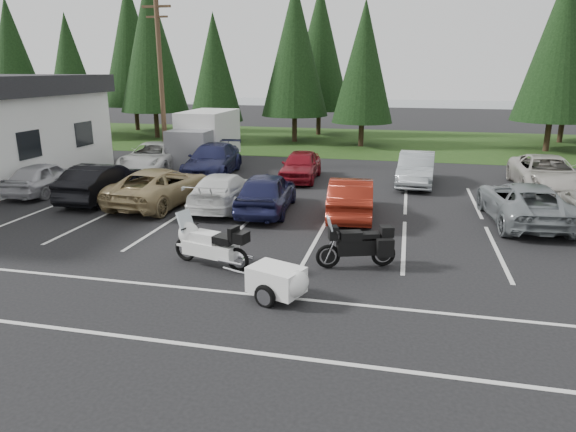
# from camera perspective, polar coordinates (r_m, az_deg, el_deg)

# --- Properties ---
(ground) EXTENTS (120.00, 120.00, 0.00)m
(ground) POSITION_cam_1_polar(r_m,az_deg,el_deg) (15.49, 0.78, -3.54)
(ground) COLOR black
(ground) RESTS_ON ground
(grass_strip) EXTENTS (80.00, 16.00, 0.01)m
(grass_strip) POSITION_cam_1_polar(r_m,az_deg,el_deg) (38.74, 8.40, 8.18)
(grass_strip) COLOR #193611
(grass_strip) RESTS_ON ground
(lake_water) EXTENTS (70.00, 50.00, 0.02)m
(lake_water) POSITION_cam_1_polar(r_m,az_deg,el_deg) (69.47, 13.99, 11.29)
(lake_water) COLOR slate
(lake_water) RESTS_ON ground
(utility_pole) EXTENTS (1.60, 0.26, 9.00)m
(utility_pole) POSITION_cam_1_polar(r_m,az_deg,el_deg) (29.35, -13.93, 14.63)
(utility_pole) COLOR #473321
(utility_pole) RESTS_ON ground
(box_truck) EXTENTS (2.40, 5.60, 2.90)m
(box_truck) POSITION_cam_1_polar(r_m,az_deg,el_deg) (29.21, -9.52, 8.47)
(box_truck) COLOR silver
(box_truck) RESTS_ON ground
(stall_markings) EXTENTS (32.00, 16.00, 0.01)m
(stall_markings) POSITION_cam_1_polar(r_m,az_deg,el_deg) (17.35, 2.18, -1.36)
(stall_markings) COLOR silver
(stall_markings) RESTS_ON ground
(conifer_0) EXTENTS (4.58, 4.58, 10.66)m
(conifer_0) POSITION_cam_1_polar(r_m,az_deg,el_deg) (48.15, -28.32, 15.45)
(conifer_0) COLOR #332316
(conifer_0) RESTS_ON ground
(conifer_1) EXTENTS (3.96, 3.96, 9.22)m
(conifer_1) POSITION_cam_1_polar(r_m,az_deg,el_deg) (43.44, -23.11, 15.08)
(conifer_1) COLOR #332316
(conifer_1) RESTS_ON ground
(conifer_2) EXTENTS (5.10, 5.10, 11.89)m
(conifer_2) POSITION_cam_1_polar(r_m,az_deg,el_deg) (41.73, -14.97, 17.95)
(conifer_2) COLOR #332316
(conifer_2) RESTS_ON ground
(conifer_3) EXTENTS (3.87, 3.87, 9.02)m
(conifer_3) POSITION_cam_1_polar(r_m,az_deg,el_deg) (38.16, -8.17, 16.01)
(conifer_3) COLOR #332316
(conifer_3) RESTS_ON ground
(conifer_4) EXTENTS (4.80, 4.80, 11.17)m
(conifer_4) POSITION_cam_1_polar(r_m,az_deg,el_deg) (38.06, 0.77, 18.06)
(conifer_4) COLOR #332316
(conifer_4) RESTS_ON ground
(conifer_5) EXTENTS (4.14, 4.14, 9.63)m
(conifer_5) POSITION_cam_1_polar(r_m,az_deg,el_deg) (36.00, 8.44, 16.58)
(conifer_5) COLOR #332316
(conifer_5) RESTS_ON ground
(conifer_6) EXTENTS (4.93, 4.93, 11.48)m
(conifer_6) POSITION_cam_1_polar(r_m,az_deg,el_deg) (37.48, 28.01, 16.59)
(conifer_6) COLOR #332316
(conifer_6) RESTS_ON ground
(conifer_back_a) EXTENTS (5.28, 5.28, 12.30)m
(conifer_back_a) POSITION_cam_1_polar(r_m,az_deg,el_deg) (47.32, -17.05, 17.80)
(conifer_back_a) COLOR #332316
(conifer_back_a) RESTS_ON ground
(conifer_back_b) EXTENTS (4.97, 4.97, 11.58)m
(conifer_back_b) POSITION_cam_1_polar(r_m,az_deg,el_deg) (42.39, 3.55, 18.15)
(conifer_back_b) COLOR #332316
(conifer_back_b) RESTS_ON ground
(conifer_back_c) EXTENTS (5.50, 5.50, 12.81)m
(conifer_back_c) POSITION_cam_1_polar(r_m,az_deg,el_deg) (42.56, 29.27, 17.21)
(conifer_back_c) COLOR #332316
(conifer_back_c) RESTS_ON ground
(car_near_0) EXTENTS (1.84, 4.13, 1.38)m
(car_near_0) POSITION_cam_1_polar(r_m,az_deg,el_deg) (24.48, -25.43, 3.89)
(car_near_0) COLOR silver
(car_near_0) RESTS_ON ground
(car_near_1) EXTENTS (1.73, 4.63, 1.51)m
(car_near_1) POSITION_cam_1_polar(r_m,az_deg,el_deg) (22.31, -19.95, 3.60)
(car_near_1) COLOR black
(car_near_1) RESTS_ON ground
(car_near_2) EXTENTS (2.84, 5.39, 1.45)m
(car_near_2) POSITION_cam_1_polar(r_m,az_deg,el_deg) (20.95, -13.97, 3.25)
(car_near_2) COLOR #A08A5D
(car_near_2) RESTS_ON ground
(car_near_3) EXTENTS (2.04, 4.66, 1.33)m
(car_near_3) POSITION_cam_1_polar(r_m,az_deg,el_deg) (19.99, -7.14, 2.83)
(car_near_3) COLOR white
(car_near_3) RESTS_ON ground
(car_near_4) EXTENTS (2.11, 4.59, 1.52)m
(car_near_4) POSITION_cam_1_polar(r_m,az_deg,el_deg) (19.17, -2.41, 2.67)
(car_near_4) COLOR #1A1C42
(car_near_4) RESTS_ON ground
(car_near_5) EXTENTS (1.88, 4.49, 1.44)m
(car_near_5) POSITION_cam_1_polar(r_m,az_deg,el_deg) (18.69, 7.01, 2.08)
(car_near_5) COLOR maroon
(car_near_5) RESTS_ON ground
(car_near_6) EXTENTS (2.81, 5.33, 1.43)m
(car_near_6) POSITION_cam_1_polar(r_m,az_deg,el_deg) (19.63, 24.73, 1.37)
(car_near_6) COLOR gray
(car_near_6) RESTS_ON ground
(car_far_0) EXTENTS (2.89, 5.46, 1.46)m
(car_far_0) POSITION_cam_1_polar(r_m,az_deg,el_deg) (28.04, -14.70, 6.37)
(car_far_0) COLOR white
(car_far_0) RESTS_ON ground
(car_far_1) EXTENTS (2.71, 5.53, 1.55)m
(car_far_1) POSITION_cam_1_polar(r_m,az_deg,el_deg) (26.20, -8.37, 6.17)
(car_far_1) COLOR #1B1E44
(car_far_1) RESTS_ON ground
(car_far_2) EXTENTS (1.82, 4.20, 1.41)m
(car_far_2) POSITION_cam_1_polar(r_m,az_deg,el_deg) (24.85, 1.41, 5.64)
(car_far_2) COLOR maroon
(car_far_2) RESTS_ON ground
(car_far_3) EXTENTS (1.80, 4.57, 1.48)m
(car_far_3) POSITION_cam_1_polar(r_m,az_deg,el_deg) (24.53, 14.05, 5.11)
(car_far_3) COLOR gray
(car_far_3) RESTS_ON ground
(car_far_4) EXTENTS (2.51, 5.43, 1.51)m
(car_far_4) POSITION_cam_1_polar(r_m,az_deg,el_deg) (25.30, 26.78, 4.22)
(car_far_4) COLOR #B8B3A9
(car_far_4) RESTS_ON ground
(touring_motorcycle) EXTENTS (2.81, 1.51, 1.49)m
(touring_motorcycle) POSITION_cam_1_polar(r_m,az_deg,el_deg) (13.99, -8.63, -2.68)
(touring_motorcycle) COLOR white
(touring_motorcycle) RESTS_ON ground
(cargo_trailer) EXTENTS (1.99, 1.54, 0.81)m
(cargo_trailer) POSITION_cam_1_polar(r_m,az_deg,el_deg) (12.00, -1.31, -7.46)
(cargo_trailer) COLOR white
(cargo_trailer) RESTS_ON ground
(adventure_motorcycle) EXTENTS (2.56, 1.58, 1.47)m
(adventure_motorcycle) POSITION_cam_1_polar(r_m,az_deg,el_deg) (13.89, 7.61, -2.81)
(adventure_motorcycle) COLOR black
(adventure_motorcycle) RESTS_ON ground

